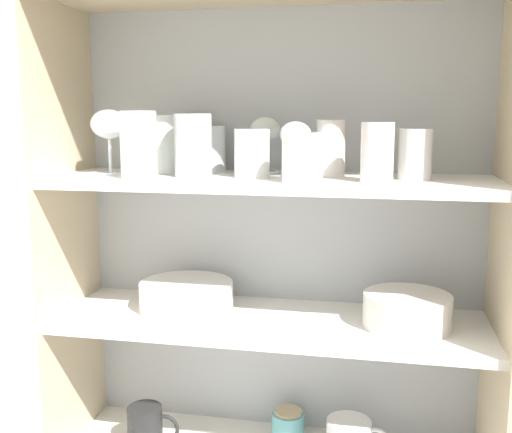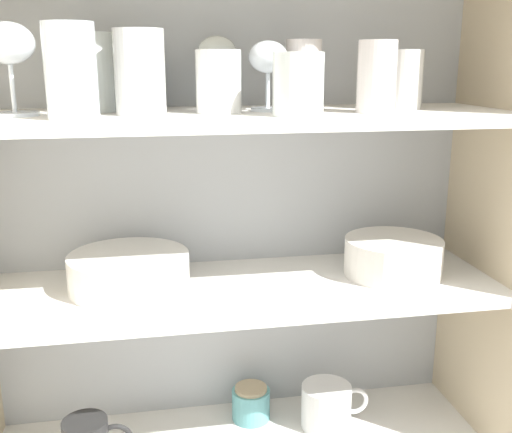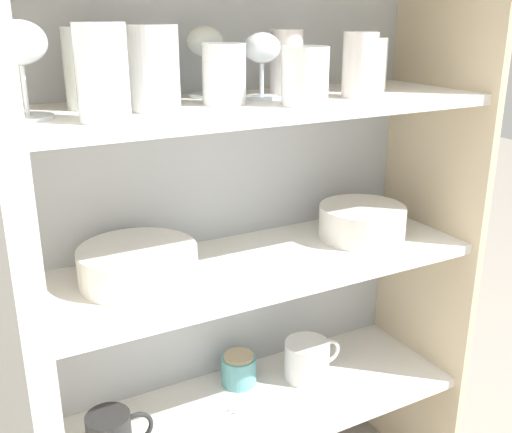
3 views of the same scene
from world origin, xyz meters
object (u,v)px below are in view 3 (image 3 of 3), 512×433
object	(u,v)px
mixing_bowl_large	(362,220)
coffee_mug_primary	(308,359)
plate_stack_white	(138,264)
storage_jar	(239,369)

from	to	relation	value
mixing_bowl_large	coffee_mug_primary	distance (m)	0.34
plate_stack_white	coffee_mug_primary	xyz separation A→B (m)	(0.37, 0.01, -0.31)
mixing_bowl_large	storage_jar	bearing A→B (deg)	163.87
plate_stack_white	coffee_mug_primary	distance (m)	0.49
mixing_bowl_large	coffee_mug_primary	xyz separation A→B (m)	(-0.11, 0.02, -0.32)
mixing_bowl_large	plate_stack_white	bearing A→B (deg)	178.09
mixing_bowl_large	coffee_mug_primary	world-z (taller)	mixing_bowl_large
plate_stack_white	mixing_bowl_large	world-z (taller)	mixing_bowl_large
coffee_mug_primary	storage_jar	distance (m)	0.16
coffee_mug_primary	plate_stack_white	bearing A→B (deg)	-178.92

